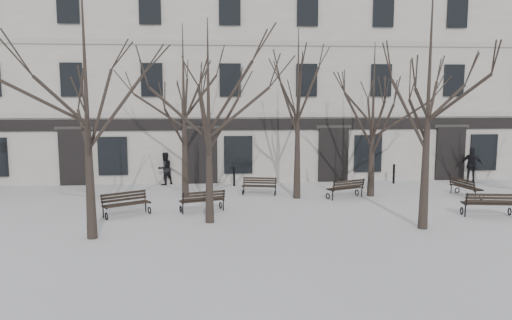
{
  "coord_description": "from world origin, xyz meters",
  "views": [
    {
      "loc": [
        -2.79,
        -18.16,
        4.69
      ],
      "look_at": [
        -1.06,
        3.0,
        1.87
      ],
      "focal_mm": 35.0,
      "sensor_mm": 36.0,
      "label": 1
    }
  ],
  "objects": [
    {
      "name": "bench_3",
      "position": [
        -0.76,
        4.74,
        0.43
      ],
      "size": [
        1.66,
        0.88,
        0.8
      ],
      "rotation": [
        0.0,
        0.0,
        -0.21
      ],
      "color": "black",
      "rests_on": "ground"
    },
    {
      "name": "pedestrian_b",
      "position": [
        -5.43,
        7.73,
        0.0
      ],
      "size": [
        1.04,
        1.01,
        1.69
      ],
      "primitive_type": "imported",
      "rotation": [
        0.0,
        0.0,
        3.82
      ],
      "color": "black",
      "rests_on": "ground"
    },
    {
      "name": "building",
      "position": [
        0.0,
        12.96,
        5.52
      ],
      "size": [
        40.4,
        10.2,
        11.4
      ],
      "color": "beige",
      "rests_on": "ground"
    },
    {
      "name": "tree_2",
      "position": [
        4.43,
        -1.66,
        5.44
      ],
      "size": [
        6.09,
        6.09,
        8.7
      ],
      "color": "black",
      "rests_on": "ground"
    },
    {
      "name": "bench_4",
      "position": [
        3.07,
        3.58,
        0.48
      ],
      "size": [
        1.82,
        1.25,
        0.88
      ],
      "rotation": [
        0.0,
        0.0,
        3.55
      ],
      "color": "black",
      "rests_on": "ground"
    },
    {
      "name": "bench_1",
      "position": [
        -3.34,
        1.47,
        0.48
      ],
      "size": [
        1.86,
        1.14,
        0.89
      ],
      "rotation": [
        0.0,
        0.0,
        3.45
      ],
      "color": "black",
      "rests_on": "ground"
    },
    {
      "name": "tree_6",
      "position": [
        4.34,
        4.0,
        4.37
      ],
      "size": [
        4.9,
        4.9,
        7.0
      ],
      "color": "black",
      "rests_on": "ground"
    },
    {
      "name": "tree_4",
      "position": [
        -4.21,
        4.78,
        4.88
      ],
      "size": [
        5.46,
        5.46,
        7.8
      ],
      "color": "black",
      "rests_on": "ground"
    },
    {
      "name": "pedestrian_c",
      "position": [
        10.78,
        7.03,
        0.0
      ],
      "size": [
        1.19,
        0.92,
        1.87
      ],
      "primitive_type": "imported",
      "rotation": [
        0.0,
        0.0,
        2.66
      ],
      "color": "black",
      "rests_on": "ground"
    },
    {
      "name": "bollard_a",
      "position": [
        -1.86,
        6.99,
        0.52
      ],
      "size": [
        0.13,
        0.13,
        0.97
      ],
      "color": "black",
      "rests_on": "ground"
    },
    {
      "name": "bench_5",
      "position": [
        8.6,
        3.47,
        0.47
      ],
      "size": [
        0.96,
        1.79,
        0.86
      ],
      "rotation": [
        0.0,
        0.0,
        1.78
      ],
      "color": "black",
      "rests_on": "ground"
    },
    {
      "name": "ground",
      "position": [
        0.0,
        0.0,
        0.0
      ],
      "size": [
        100.0,
        100.0,
        0.0
      ],
      "primitive_type": "plane",
      "color": "silver",
      "rests_on": "ground"
    },
    {
      "name": "bench_2",
      "position": [
        7.65,
        -0.21,
        0.52
      ],
      "size": [
        1.99,
        0.98,
        0.96
      ],
      "rotation": [
        0.0,
        0.0,
        2.99
      ],
      "color": "black",
      "rests_on": "ground"
    },
    {
      "name": "bollard_b",
      "position": [
        6.55,
        7.05,
        0.56
      ],
      "size": [
        0.13,
        0.13,
        1.04
      ],
      "color": "black",
      "rests_on": "ground"
    },
    {
      "name": "tree_5",
      "position": [
        0.86,
        3.8,
        4.7
      ],
      "size": [
        5.27,
        5.27,
        7.53
      ],
      "color": "black",
      "rests_on": "ground"
    },
    {
      "name": "tree_0",
      "position": [
        -6.84,
        -1.95,
        5.38
      ],
      "size": [
        6.03,
        6.03,
        8.61
      ],
      "color": "black",
      "rests_on": "ground"
    },
    {
      "name": "bench_0",
      "position": [
        -6.28,
        1.08,
        0.5
      ],
      "size": [
        1.86,
        1.46,
        0.91
      ],
      "rotation": [
        0.0,
        0.0,
        0.53
      ],
      "color": "black",
      "rests_on": "ground"
    },
    {
      "name": "tree_1",
      "position": [
        -3.03,
        -0.21,
        4.58
      ],
      "size": [
        5.13,
        5.13,
        7.34
      ],
      "color": "black",
      "rests_on": "ground"
    }
  ]
}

